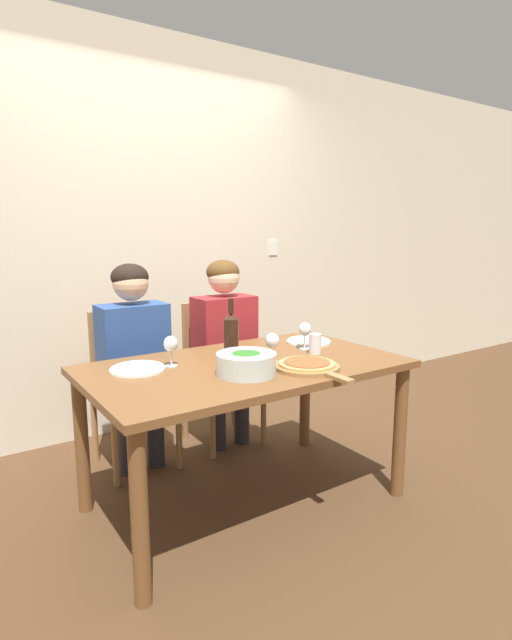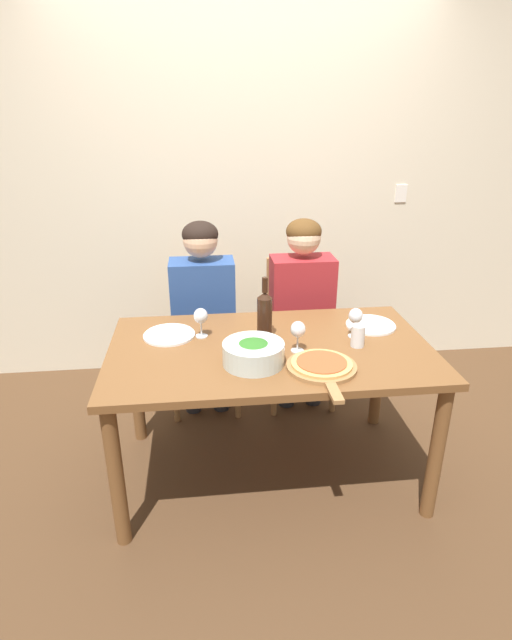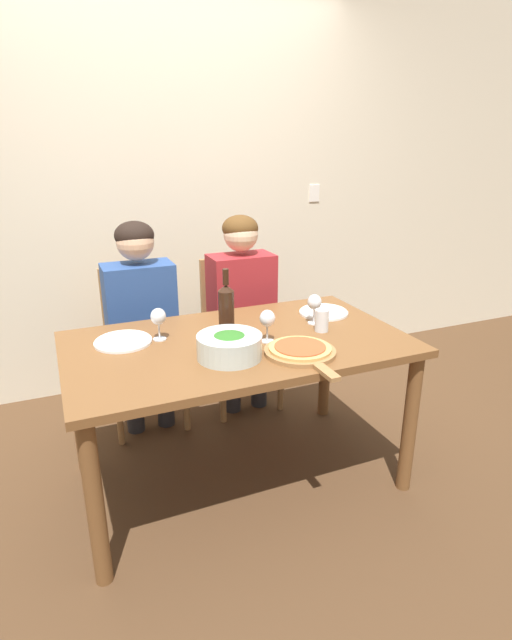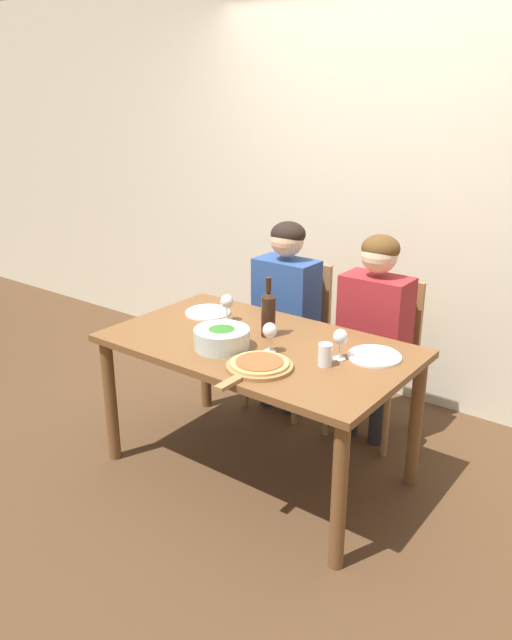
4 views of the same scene
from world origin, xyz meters
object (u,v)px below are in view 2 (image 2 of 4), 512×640
object	(u,v)px
chair_left	(204,330)
water_tumbler	(358,336)
wine_glass_right	(356,317)
wine_bottle	(265,314)
wine_glass_left	(201,317)
chair_right	(297,326)
person_woman	(203,302)
dinner_plate_left	(169,335)
wine_glass_centre	(298,331)
broccoli_bowl	(253,353)
pizza_on_board	(322,366)
person_man	(302,298)
dinner_plate_right	(371,325)

from	to	relation	value
chair_left	water_tumbler	xyz separation A→B (m)	(0.73, -0.84, 0.31)
wine_glass_right	wine_bottle	bearing A→B (deg)	174.51
wine_glass_left	chair_right	bearing A→B (deg)	46.38
person_woman	wine_glass_right	bearing A→B (deg)	-40.06
water_tumbler	wine_glass_right	bearing A→B (deg)	80.92
dinner_plate_left	wine_glass_right	size ratio (longest dim) A/B	1.70
wine_glass_centre	broccoli_bowl	bearing A→B (deg)	-155.50
person_woman	pizza_on_board	distance (m)	1.07
chair_left	wine_glass_right	xyz separation A→B (m)	(0.74, -0.74, 0.36)
wine_bottle	wine_glass_right	bearing A→B (deg)	-5.49
chair_left	person_woman	distance (m)	0.26
person_woman	broccoli_bowl	size ratio (longest dim) A/B	4.39
chair_right	broccoli_bowl	world-z (taller)	chair_right
pizza_on_board	person_man	bearing A→B (deg)	83.74
person_woman	wine_bottle	world-z (taller)	person_woman
person_man	pizza_on_board	size ratio (longest dim) A/B	2.69
person_man	wine_glass_right	xyz separation A→B (m)	(0.14, -0.62, 0.12)
person_man	wine_glass_right	world-z (taller)	person_man
broccoli_bowl	pizza_on_board	world-z (taller)	broccoli_bowl
dinner_plate_left	water_tumbler	distance (m)	0.93
chair_left	wine_glass_right	size ratio (longest dim) A/B	6.09
chair_right	dinner_plate_left	xyz separation A→B (m)	(-0.78, -0.63, 0.26)
broccoli_bowl	dinner_plate_left	size ratio (longest dim) A/B	1.07
chair_left	dinner_plate_right	size ratio (longest dim) A/B	3.58
wine_glass_right	water_tumbler	xyz separation A→B (m)	(-0.02, -0.10, -0.05)
wine_glass_right	water_tumbler	world-z (taller)	wine_glass_right
pizza_on_board	wine_glass_centre	bearing A→B (deg)	111.21
person_woman	dinner_plate_right	xyz separation A→B (m)	(0.87, -0.51, 0.03)
person_woman	dinner_plate_left	world-z (taller)	person_woman
person_woman	dinner_plate_right	size ratio (longest dim) A/B	4.70
chair_left	wine_glass_centre	size ratio (longest dim) A/B	6.09
chair_left	person_man	xyz separation A→B (m)	(0.61, -0.11, 0.24)
dinner_plate_left	dinner_plate_right	distance (m)	1.04
pizza_on_board	wine_bottle	bearing A→B (deg)	119.83
chair_right	pizza_on_board	world-z (taller)	chair_right
chair_right	wine_glass_centre	size ratio (longest dim) A/B	6.09
person_man	wine_glass_centre	size ratio (longest dim) A/B	7.99
pizza_on_board	dinner_plate_right	bearing A→B (deg)	49.82
wine_bottle	dinner_plate_right	distance (m)	0.59
wine_glass_left	wine_glass_centre	size ratio (longest dim) A/B	1.00
person_woman	wine_glass_centre	distance (m)	0.88
wine_glass_left	wine_glass_right	size ratio (longest dim) A/B	1.00
dinner_plate_right	water_tumbler	size ratio (longest dim) A/B	2.40
wine_bottle	pizza_on_board	world-z (taller)	wine_bottle
wine_bottle	dinner_plate_left	bearing A→B (deg)	171.91
pizza_on_board	wine_glass_right	size ratio (longest dim) A/B	2.97
wine_bottle	wine_glass_left	world-z (taller)	wine_bottle
person_man	dinner_plate_right	size ratio (longest dim) A/B	4.70
chair_left	wine_bottle	size ratio (longest dim) A/B	2.94
chair_right	dinner_plate_left	world-z (taller)	chair_right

